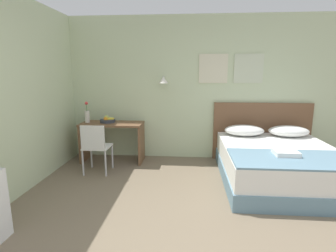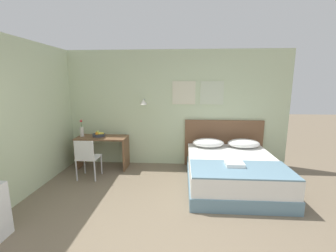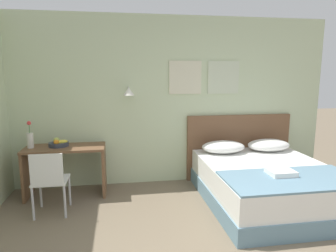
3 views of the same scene
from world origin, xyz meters
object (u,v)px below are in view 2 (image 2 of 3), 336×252
at_px(bed, 232,172).
at_px(fruit_bowl, 99,135).
at_px(desk, 102,146).
at_px(throw_blanket, 241,169).
at_px(flower_vase, 82,131).
at_px(headboard, 223,143).
at_px(pillow_left, 208,143).
at_px(folded_towel_near_foot, 234,164).
at_px(desk_chair, 87,156).
at_px(pillow_right, 244,143).

relative_size(bed, fruit_bowl, 7.22).
bearing_deg(desk, throw_blanket, -25.36).
bearing_deg(flower_vase, fruit_bowl, 6.12).
bearing_deg(desk, fruit_bowl, 154.60).
height_order(desk, fruit_bowl, fruit_bowl).
height_order(headboard, pillow_left, headboard).
xyz_separation_m(folded_towel_near_foot, flower_vase, (-3.15, 1.17, 0.27)).
height_order(throw_blanket, desk_chair, desk_chair).
bearing_deg(throw_blanket, pillow_left, 106.18).
distance_m(pillow_right, throw_blanket, 1.37).
relative_size(bed, pillow_right, 2.95).
xyz_separation_m(pillow_right, throw_blanket, (-0.38, -1.31, -0.08)).
relative_size(throw_blanket, fruit_bowl, 5.79).
height_order(pillow_right, throw_blanket, pillow_right).
xyz_separation_m(bed, desk, (-2.76, 0.73, 0.24)).
distance_m(folded_towel_near_foot, desk_chair, 2.83).
distance_m(bed, desk, 2.87).
relative_size(pillow_left, desk_chair, 0.83).
bearing_deg(flower_vase, bed, -12.76).
bearing_deg(desk, bed, -14.72).
xyz_separation_m(pillow_left, desk, (-2.38, -0.01, -0.12)).
relative_size(desk_chair, fruit_bowl, 2.96).
height_order(pillow_left, folded_towel_near_foot, pillow_left).
relative_size(pillow_left, desk, 0.61).
bearing_deg(desk, pillow_right, 0.10).
bearing_deg(pillow_right, desk_chair, -168.56).
bearing_deg(desk_chair, pillow_right, 11.44).
xyz_separation_m(pillow_right, folded_towel_near_foot, (-0.45, -1.17, -0.04)).
bearing_deg(pillow_left, desk, -179.87).
height_order(pillow_left, fruit_bowl, fruit_bowl).
relative_size(pillow_right, flower_vase, 1.78).
bearing_deg(pillow_left, headboard, 38.55).
xyz_separation_m(desk, desk_chair, (-0.09, -0.65, -0.01)).
xyz_separation_m(headboard, pillow_right, (0.38, -0.30, 0.09)).
distance_m(desk_chair, fruit_bowl, 0.75).
xyz_separation_m(pillow_right, fruit_bowl, (-3.24, 0.04, 0.14)).
bearing_deg(folded_towel_near_foot, desk, 156.51).
bearing_deg(flower_vase, desk_chair, -60.50).
bearing_deg(folded_towel_near_foot, bed, 80.60).
distance_m(folded_towel_near_foot, fruit_bowl, 3.04).
xyz_separation_m(headboard, throw_blanket, (0.00, -1.62, 0.00)).
height_order(pillow_right, folded_towel_near_foot, pillow_right).
bearing_deg(throw_blanket, bed, 90.00).
xyz_separation_m(desk_chair, fruit_bowl, (-0.00, 0.69, 0.28)).
distance_m(pillow_right, flower_vase, 3.61).
relative_size(pillow_right, desk, 0.61).
distance_m(headboard, pillow_left, 0.50).
bearing_deg(folded_towel_near_foot, flower_vase, 159.58).
xyz_separation_m(pillow_right, desk, (-3.14, -0.01, -0.12)).
relative_size(folded_towel_near_foot, desk, 0.27).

